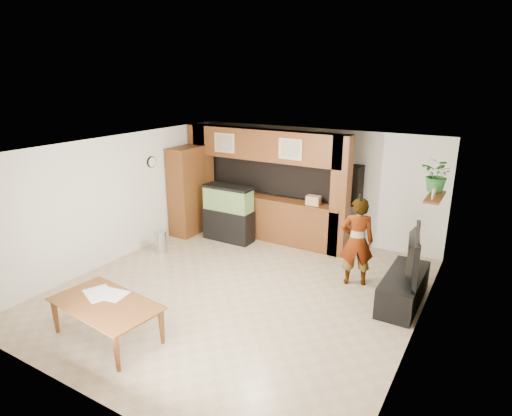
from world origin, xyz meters
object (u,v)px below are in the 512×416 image
Objects in this scene: aquarium at (228,214)px; dining_table at (105,321)px; person at (357,241)px; television at (407,254)px; pantry_cabinet at (187,191)px.

aquarium reaches higher than dining_table.
aquarium is at bearing -34.47° from person.
television is at bearing 140.30° from person.
dining_table is at bearing -66.31° from pantry_cabinet.
television is 4.89m from dining_table.
pantry_cabinet is 1.21m from aquarium.
person is 1.01× the size of dining_table.
aquarium is 4.32m from dining_table.
person is (-0.95, 0.28, -0.07)m from television.
television is (5.35, -0.82, -0.15)m from pantry_cabinet.
television reaches higher than dining_table.
aquarium is 0.79× the size of dining_table.
pantry_cabinet is at bearing -30.40° from person.
aquarium is 0.98× the size of television.
dining_table is at bearing 30.98° from person.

